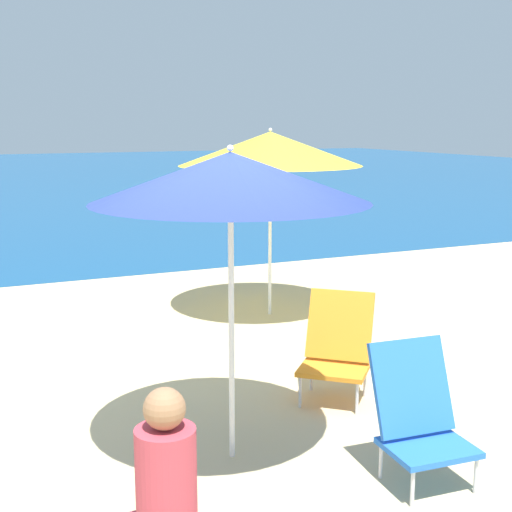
% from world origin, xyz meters
% --- Properties ---
extents(ground_plane, '(60.00, 60.00, 0.00)m').
position_xyz_m(ground_plane, '(0.00, 0.00, 0.00)').
color(ground_plane, '#D1BA89').
extents(beach_umbrella_navy, '(1.72, 1.72, 2.01)m').
position_xyz_m(beach_umbrella_navy, '(0.14, -0.13, 1.81)').
color(beach_umbrella_navy, white).
rests_on(beach_umbrella_navy, ground).
extents(beach_umbrella_yellow, '(2.01, 2.01, 2.08)m').
position_xyz_m(beach_umbrella_yellow, '(1.85, 2.91, 1.85)').
color(beach_umbrella_yellow, white).
rests_on(beach_umbrella_yellow, ground).
extents(beach_chair_orange, '(0.75, 0.75, 0.82)m').
position_xyz_m(beach_chair_orange, '(1.28, 0.48, 0.42)').
color(beach_chair_orange, silver).
rests_on(beach_chair_orange, ground).
extents(beach_chair_blue, '(0.54, 0.57, 0.83)m').
position_xyz_m(beach_chair_blue, '(1.06, -0.85, 0.41)').
color(beach_chair_blue, silver).
rests_on(beach_chair_blue, ground).
extents(person_seated_near, '(0.36, 0.42, 0.88)m').
position_xyz_m(person_seated_near, '(-0.56, -0.98, 0.37)').
color(person_seated_near, '#BF3F4C').
rests_on(person_seated_near, ground).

